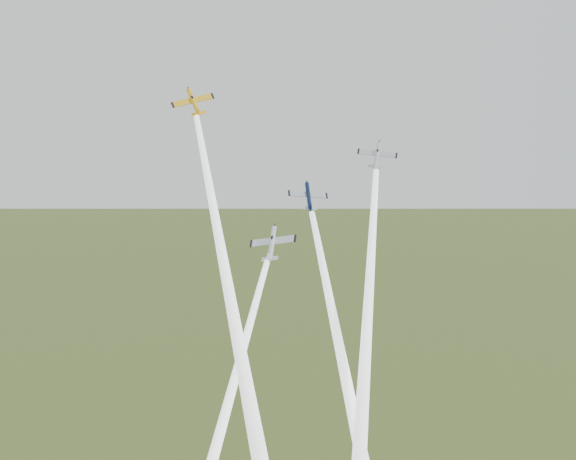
% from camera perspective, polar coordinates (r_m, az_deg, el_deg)
% --- Properties ---
extents(plane_yellow, '(9.70, 7.40, 7.79)m').
position_cam_1_polar(plane_yellow, '(123.80, -7.46, 10.00)').
color(plane_yellow, yellow).
extents(smoke_trail_yellow, '(17.63, 40.99, 49.87)m').
position_cam_1_polar(smoke_trail_yellow, '(103.82, -4.79, -4.33)').
color(smoke_trail_yellow, white).
extents(plane_navy, '(7.45, 6.86, 6.26)m').
position_cam_1_polar(plane_navy, '(116.95, 1.63, 2.69)').
color(plane_navy, '#0D183A').
extents(smoke_trail_navy, '(13.57, 39.64, 47.03)m').
position_cam_1_polar(smoke_trail_navy, '(102.32, 4.81, -12.62)').
color(smoke_trail_navy, white).
extents(plane_silver_right, '(7.53, 5.70, 6.28)m').
position_cam_1_polar(plane_silver_right, '(119.14, 7.05, 5.91)').
color(plane_silver_right, silver).
extents(smoke_trail_silver_right, '(7.51, 42.08, 48.77)m').
position_cam_1_polar(smoke_trail_silver_right, '(101.39, 6.15, -9.42)').
color(smoke_trail_silver_right, white).
extents(plane_silver_low, '(8.50, 8.38, 8.01)m').
position_cam_1_polar(plane_silver_low, '(114.46, -1.27, -1.07)').
color(plane_silver_low, silver).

